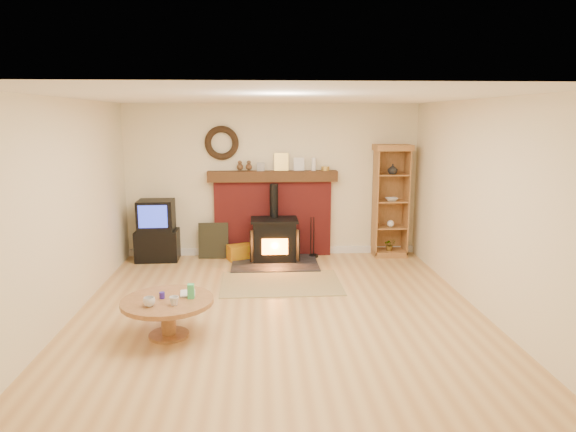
{
  "coord_description": "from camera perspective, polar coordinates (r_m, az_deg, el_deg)",
  "views": [
    {
      "loc": [
        -0.23,
        -6.02,
        2.38
      ],
      "look_at": [
        0.17,
        1.0,
        1.02
      ],
      "focal_mm": 32.0,
      "sensor_mm": 36.0,
      "label": 1
    }
  ],
  "objects": [
    {
      "name": "chimney_breast",
      "position": [
        8.84,
        -1.7,
        0.67
      ],
      "size": [
        2.2,
        0.22,
        1.78
      ],
      "color": "maroon",
      "rests_on": "ground"
    },
    {
      "name": "room_shell",
      "position": [
        6.16,
        -1.26,
        4.78
      ],
      "size": [
        5.02,
        5.52,
        2.61
      ],
      "color": "beige",
      "rests_on": "ground"
    },
    {
      "name": "wood_stove",
      "position": [
        8.54,
        -1.52,
        -2.78
      ],
      "size": [
        1.4,
        1.0,
        1.28
      ],
      "color": "black",
      "rests_on": "ground"
    },
    {
      "name": "fire_tools",
      "position": [
        8.87,
        2.82,
        -3.91
      ],
      "size": [
        0.16,
        0.16,
        0.7
      ],
      "color": "black",
      "rests_on": "ground"
    },
    {
      "name": "firelog_box",
      "position": [
        8.73,
        -5.34,
        -4.05
      ],
      "size": [
        0.47,
        0.38,
        0.25
      ],
      "primitive_type": "cube",
      "rotation": [
        0.0,
        0.0,
        0.36
      ],
      "color": "#C3D109",
      "rests_on": "ground"
    },
    {
      "name": "area_rug",
      "position": [
        7.51,
        -0.79,
        -7.46
      ],
      "size": [
        1.74,
        1.2,
        0.01
      ],
      "primitive_type": "cube",
      "rotation": [
        0.0,
        0.0,
        0.01
      ],
      "color": "olive",
      "rests_on": "ground"
    },
    {
      "name": "curio_cabinet",
      "position": [
        8.98,
        11.3,
        1.67
      ],
      "size": [
        0.62,
        0.45,
        1.92
      ],
      "color": "brown",
      "rests_on": "ground"
    },
    {
      "name": "coffee_table",
      "position": [
        5.83,
        -13.21,
        -9.75
      ],
      "size": [
        1.0,
        1.0,
        0.59
      ],
      "color": "brown",
      "rests_on": "ground"
    },
    {
      "name": "tv_unit",
      "position": [
        8.87,
        -14.36,
        -1.69
      ],
      "size": [
        0.71,
        0.51,
        1.02
      ],
      "color": "black",
      "rests_on": "ground"
    },
    {
      "name": "leaning_painting",
      "position": [
        8.86,
        -8.28,
        -2.71
      ],
      "size": [
        0.51,
        0.14,
        0.6
      ],
      "primitive_type": "cube",
      "rotation": [
        -0.17,
        0.0,
        0.0
      ],
      "color": "black",
      "rests_on": "ground"
    },
    {
      "name": "ground",
      "position": [
        6.48,
        -1.0,
        -10.58
      ],
      "size": [
        5.5,
        5.5,
        0.0
      ],
      "primitive_type": "plane",
      "color": "tan",
      "rests_on": "ground"
    }
  ]
}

